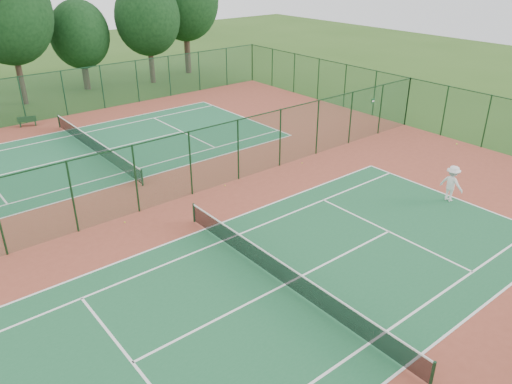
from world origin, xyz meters
The scene contains 15 objects.
ground centered at (0.00, 0.00, 0.00)m, with size 120.00×120.00×0.00m, color #2E5119.
red_pad centered at (0.00, 0.00, 0.01)m, with size 40.00×36.00×0.01m, color brown.
court_near centered at (0.00, -9.00, 0.01)m, with size 23.77×10.97×0.01m, color #1D5C36.
court_far centered at (0.00, 9.00, 0.01)m, with size 23.77×10.97×0.01m, color #1F633E.
fence_north centered at (0.00, 18.00, 1.76)m, with size 40.00×0.09×3.50m.
fence_east centered at (20.00, 0.00, 1.76)m, with size 0.09×36.00×3.50m.
fence_divider centered at (0.00, 0.00, 1.76)m, with size 40.00×0.09×3.50m.
tennis_net_near centered at (0.00, -9.00, 0.54)m, with size 0.10×12.90×0.97m.
tennis_net_far centered at (0.00, 9.00, 0.54)m, with size 0.10×12.90×0.97m.
player_near centered at (11.38, -8.96, 0.97)m, with size 1.23×0.71×1.90m, color silver.
bench centered at (-1.70, 17.13, 0.42)m, with size 1.33×0.78×0.79m.
stray_ball_a centered at (3.45, -0.29, 0.04)m, with size 0.07×0.07×0.07m, color yellow.
stray_ball_b centered at (8.96, -0.62, 0.05)m, with size 0.07×0.07×0.07m, color yellow.
stray_ball_c centered at (-2.62, -0.62, 0.04)m, with size 0.07×0.07×0.07m, color #C7D431.
evergreen_row centered at (0.50, 24.25, 0.00)m, with size 39.00×5.00×12.00m, color black, non-canonical shape.
Camera 1 is at (-10.76, -20.49, 11.60)m, focal length 35.00 mm.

